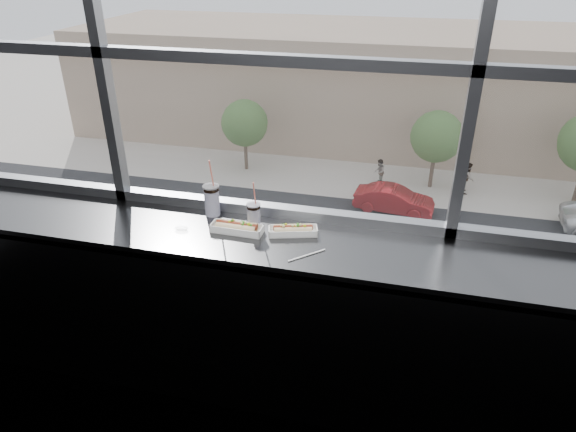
% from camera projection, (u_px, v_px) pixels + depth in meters
% --- Properties ---
extents(wall_back_lower, '(6.00, 0.00, 6.00)m').
position_uv_depth(wall_back_lower, '(277.00, 290.00, 3.31)').
color(wall_back_lower, black).
rests_on(wall_back_lower, ground).
extents(counter, '(6.00, 0.55, 0.06)m').
position_uv_depth(counter, '(263.00, 242.00, 2.83)').
color(counter, '#4E4E4F').
rests_on(counter, ground).
extents(counter_fascia, '(6.00, 0.04, 1.04)m').
position_uv_depth(counter_fascia, '(252.00, 345.00, 2.86)').
color(counter_fascia, '#4E4E4F').
rests_on(counter_fascia, ground).
extents(hotdog_tray_left, '(0.30, 0.10, 0.07)m').
position_uv_depth(hotdog_tray_left, '(237.00, 227.00, 2.86)').
color(hotdog_tray_left, white).
rests_on(hotdog_tray_left, counter).
extents(hotdog_tray_right, '(0.28, 0.16, 0.07)m').
position_uv_depth(hotdog_tray_right, '(293.00, 230.00, 2.84)').
color(hotdog_tray_right, white).
rests_on(hotdog_tray_right, counter).
extents(soda_cup_left, '(0.10, 0.10, 0.36)m').
position_uv_depth(soda_cup_left, '(212.00, 199.00, 3.01)').
color(soda_cup_left, white).
rests_on(soda_cup_left, counter).
extents(soda_cup_right, '(0.08, 0.08, 0.30)m').
position_uv_depth(soda_cup_right, '(254.00, 215.00, 2.87)').
color(soda_cup_right, white).
rests_on(soda_cup_right, counter).
extents(loose_straw, '(0.17, 0.16, 0.01)m').
position_uv_depth(loose_straw, '(307.00, 255.00, 2.65)').
color(loose_straw, white).
rests_on(loose_straw, counter).
extents(wrapper, '(0.09, 0.06, 0.02)m').
position_uv_depth(wrapper, '(181.00, 228.00, 2.88)').
color(wrapper, silver).
rests_on(wrapper, counter).
extents(plaza_ground, '(120.00, 120.00, 0.00)m').
position_uv_depth(plaza_ground, '(403.00, 114.00, 46.02)').
color(plaza_ground, '#BEB4A8').
rests_on(plaza_ground, ground).
extents(street_asphalt, '(80.00, 10.00, 0.06)m').
position_uv_depth(street_asphalt, '(382.00, 246.00, 25.86)').
color(street_asphalt, black).
rests_on(street_asphalt, plaza_ground).
extents(far_sidewalk, '(80.00, 6.00, 0.04)m').
position_uv_depth(far_sidewalk, '(392.00, 183.00, 32.73)').
color(far_sidewalk, '#BEB4A8').
rests_on(far_sidewalk, plaza_ground).
extents(far_building, '(50.00, 14.00, 8.00)m').
position_uv_depth(far_building, '(405.00, 84.00, 39.43)').
color(far_building, gray).
rests_on(far_building, plaza_ground).
extents(car_near_d, '(3.03, 6.71, 2.20)m').
position_uv_depth(car_near_d, '(552.00, 295.00, 20.43)').
color(car_near_d, white).
rests_on(car_near_d, street_asphalt).
extents(car_near_a, '(3.04, 5.93, 1.89)m').
position_uv_depth(car_near_a, '(97.00, 236.00, 24.82)').
color(car_near_a, gray).
rests_on(car_near_a, street_asphalt).
extents(car_near_c, '(2.43, 5.78, 1.92)m').
position_uv_depth(car_near_c, '(370.00, 273.00, 22.02)').
color(car_near_c, brown).
rests_on(car_near_c, street_asphalt).
extents(car_near_b, '(3.24, 6.91, 2.25)m').
position_uv_depth(car_near_b, '(257.00, 255.00, 23.02)').
color(car_near_b, '#2A2422').
rests_on(car_near_b, street_asphalt).
extents(car_far_b, '(3.05, 6.07, 1.95)m').
position_uv_depth(car_far_b, '(394.00, 196.00, 28.76)').
color(car_far_b, red).
rests_on(car_far_b, street_asphalt).
extents(pedestrian_c, '(0.77, 1.02, 2.30)m').
position_uv_depth(pedestrian_c, '(468.00, 175.00, 30.96)').
color(pedestrian_c, '#66605B').
rests_on(pedestrian_c, far_sidewalk).
extents(pedestrian_b, '(0.65, 0.86, 1.95)m').
position_uv_depth(pedestrian_b, '(379.00, 169.00, 32.19)').
color(pedestrian_b, '#66605B').
rests_on(pedestrian_b, far_sidewalk).
extents(tree_left, '(3.05, 3.05, 4.77)m').
position_uv_depth(tree_left, '(245.00, 123.00, 33.28)').
color(tree_left, '#47382B').
rests_on(tree_left, far_sidewalk).
extents(tree_center, '(3.13, 3.13, 4.89)m').
position_uv_depth(tree_center, '(437.00, 137.00, 30.69)').
color(tree_center, '#47382B').
rests_on(tree_center, far_sidewalk).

